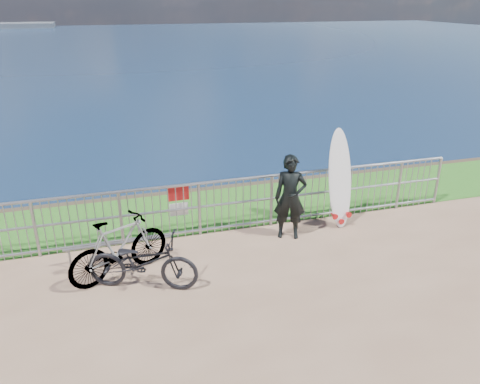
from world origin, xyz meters
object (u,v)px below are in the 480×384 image
object	(u,v)px
surfer	(290,197)
bicycle_far	(119,247)
bicycle_near	(143,262)
surfboard	(340,182)

from	to	relation	value
surfer	bicycle_far	size ratio (longest dim) A/B	0.93
surfer	bicycle_far	xyz separation A→B (m)	(-3.26, -0.51, -0.30)
surfer	bicycle_near	distance (m)	3.11
bicycle_near	bicycle_far	bearing A→B (deg)	57.49
surfboard	bicycle_far	distance (m)	4.50
surfer	surfboard	world-z (taller)	surfboard
surfboard	bicycle_near	bearing A→B (deg)	-163.71
surfboard	bicycle_far	world-z (taller)	surfboard
surfer	bicycle_far	bearing A→B (deg)	-150.60
surfer	surfboard	size ratio (longest dim) A/B	0.82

